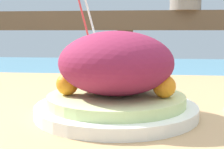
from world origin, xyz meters
TOP-DOWN VIEW (x-y plane):
  - patio_table at (0.00, 0.00)m, footprint 1.26×0.97m
  - railing_fence at (0.00, 0.89)m, footprint 2.80×0.08m
  - sea_backdrop at (0.00, 3.39)m, footprint 12.00×4.00m
  - salad_plate at (0.05, -0.05)m, footprint 0.29×0.29m
  - drink_glass at (-0.04, 0.19)m, footprint 0.09×0.09m
  - orange_near_basket at (-0.07, 0.40)m, footprint 0.07×0.07m

SIDE VIEW (x-z plane):
  - sea_backdrop at x=0.00m, z-range 0.00..0.34m
  - patio_table at x=0.00m, z-range 0.28..0.99m
  - railing_fence at x=0.00m, z-range 0.25..1.20m
  - orange_near_basket at x=-0.07m, z-range 0.71..0.78m
  - drink_glass at x=-0.04m, z-range 0.65..0.90m
  - salad_plate at x=0.05m, z-range 0.70..0.85m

